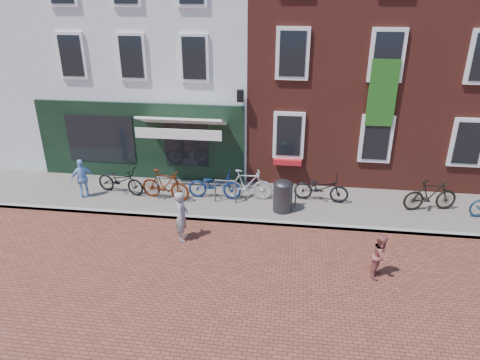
# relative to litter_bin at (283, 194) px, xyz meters

# --- Properties ---
(ground) EXTENTS (80.00, 80.00, 0.00)m
(ground) POSITION_rel_litter_bin_xyz_m (-0.44, -0.86, -0.69)
(ground) COLOR brown
(sidewalk) EXTENTS (24.00, 3.00, 0.10)m
(sidewalk) POSITION_rel_litter_bin_xyz_m (0.56, 0.64, -0.64)
(sidewalk) COLOR slate
(sidewalk) RESTS_ON ground
(building_stucco) EXTENTS (8.00, 8.00, 9.00)m
(building_stucco) POSITION_rel_litter_bin_xyz_m (-5.44, 6.14, 3.81)
(building_stucco) COLOR silver
(building_stucco) RESTS_ON ground
(building_brick_mid) EXTENTS (6.00, 8.00, 10.00)m
(building_brick_mid) POSITION_rel_litter_bin_xyz_m (1.56, 6.14, 4.31)
(building_brick_mid) COLOR maroon
(building_brick_mid) RESTS_ON ground
(filler_left) EXTENTS (7.00, 8.00, 9.00)m
(filler_left) POSITION_rel_litter_bin_xyz_m (-12.94, 6.14, 3.81)
(filler_left) COLOR silver
(filler_left) RESTS_ON ground
(litter_bin) EXTENTS (0.62, 0.62, 1.14)m
(litter_bin) POSITION_rel_litter_bin_xyz_m (0.00, 0.00, 0.00)
(litter_bin) COLOR #303032
(litter_bin) RESTS_ON sidewalk
(woman) EXTENTS (0.42, 0.59, 1.51)m
(woman) POSITION_rel_litter_bin_xyz_m (-2.82, -1.98, 0.07)
(woman) COLOR gray
(woman) RESTS_ON ground
(boy) EXTENTS (0.64, 0.70, 1.17)m
(boy) POSITION_rel_litter_bin_xyz_m (2.60, -3.06, -0.10)
(boy) COLOR #9A4E48
(boy) RESTS_ON ground
(cafe_person) EXTENTS (0.84, 0.76, 1.38)m
(cafe_person) POSITION_rel_litter_bin_xyz_m (-6.86, 0.14, 0.10)
(cafe_person) COLOR #89B6EA
(cafe_person) RESTS_ON sidewalk
(bicycle_0) EXTENTS (1.92, 1.02, 0.96)m
(bicycle_0) POSITION_rel_litter_bin_xyz_m (-5.72, 0.60, -0.11)
(bicycle_0) COLOR black
(bicycle_0) RESTS_ON sidewalk
(bicycle_1) EXTENTS (1.83, 0.82, 1.07)m
(bicycle_1) POSITION_rel_litter_bin_xyz_m (-4.01, 0.33, -0.06)
(bicycle_1) COLOR #4B1806
(bicycle_1) RESTS_ON sidewalk
(bicycle_2) EXTENTS (1.84, 0.67, 0.96)m
(bicycle_2) POSITION_rel_litter_bin_xyz_m (-2.36, 0.66, -0.11)
(bicycle_2) COLOR navy
(bicycle_2) RESTS_ON sidewalk
(bicycle_3) EXTENTS (1.79, 0.58, 1.07)m
(bicycle_3) POSITION_rel_litter_bin_xyz_m (-1.26, 0.72, -0.06)
(bicycle_3) COLOR #A6A5A8
(bicycle_3) RESTS_ON sidewalk
(bicycle_4) EXTENTS (1.89, 0.84, 0.96)m
(bicycle_4) POSITION_rel_litter_bin_xyz_m (1.26, 0.90, -0.11)
(bicycle_4) COLOR black
(bicycle_4) RESTS_ON sidewalk
(bicycle_5) EXTENTS (1.84, 0.85, 1.07)m
(bicycle_5) POSITION_rel_litter_bin_xyz_m (4.74, 0.69, -0.06)
(bicycle_5) COLOR black
(bicycle_5) RESTS_ON sidewalk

